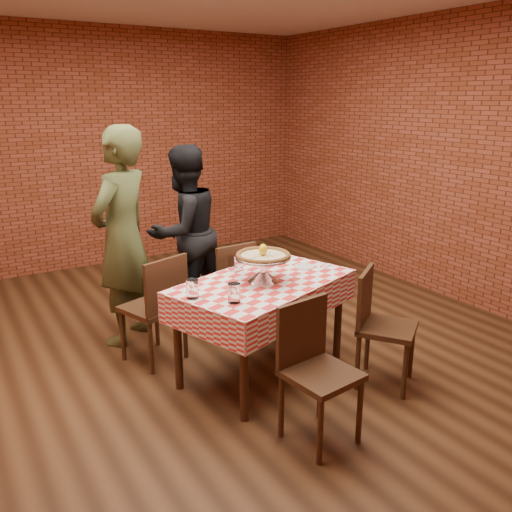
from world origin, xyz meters
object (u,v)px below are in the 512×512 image
object	(u,v)px
water_glass_left	(234,293)
diner_olive	(122,237)
chair_near_left	(321,376)
pizza_stand	(263,269)
chair_near_right	(387,330)
water_glass_right	(192,289)
condiment_caddy	(236,262)
pizza	(263,256)
chair_far_left	(153,308)
table	(263,328)
diner_black	(184,232)
chair_far_right	(226,287)

from	to	relation	value
water_glass_left	diner_olive	distance (m)	1.44
chair_near_left	pizza_stand	bearing A→B (deg)	73.84
chair_near_right	diner_olive	world-z (taller)	diner_olive
water_glass_left	water_glass_right	size ratio (longest dim) A/B	1.00
pizza_stand	condiment_caddy	world-z (taller)	pizza_stand
pizza	water_glass_left	distance (m)	0.50
water_glass_left	chair_far_left	xyz separation A→B (m)	(-0.24, 0.92, -0.38)
table	water_glass_left	world-z (taller)	water_glass_left
chair_near_left	condiment_caddy	bearing A→B (deg)	78.70
chair_near_left	chair_far_left	bearing A→B (deg)	100.57
pizza	diner_black	world-z (taller)	diner_black
table	diner_black	distance (m)	1.49
chair_far_left	diner_black	world-z (taller)	diner_black
water_glass_right	chair_near_right	distance (m)	1.46
pizza_stand	diner_olive	world-z (taller)	diner_olive
table	water_glass_left	bearing A→B (deg)	-145.43
water_glass_left	chair_far_right	xyz separation A→B (m)	(0.51, 1.07, -0.39)
chair_far_left	diner_olive	distance (m)	0.69
chair_near_right	diner_black	xyz separation A→B (m)	(-0.68, 2.04, 0.39)
water_glass_left	chair_near_right	size ratio (longest dim) A/B	0.15
condiment_caddy	chair_far_right	bearing A→B (deg)	57.03
chair_near_left	diner_black	world-z (taller)	diner_black
water_glass_right	chair_far_right	size ratio (longest dim) A/B	0.15
water_glass_right	chair_far_left	bearing A→B (deg)	93.07
table	condiment_caddy	bearing A→B (deg)	99.72
chair_far_right	diner_black	bearing A→B (deg)	-82.92
pizza	diner_black	distance (m)	1.43
condiment_caddy	diner_black	distance (m)	1.10
pizza_stand	water_glass_left	distance (m)	0.48
water_glass_left	condiment_caddy	bearing A→B (deg)	59.79
water_glass_left	chair_far_left	size ratio (longest dim) A/B	0.15
water_glass_left	pizza	bearing A→B (deg)	34.15
pizza	condiment_caddy	world-z (taller)	pizza
pizza	chair_far_right	world-z (taller)	pizza
table	chair_near_right	xyz separation A→B (m)	(0.68, -0.62, 0.06)
pizza_stand	pizza	bearing A→B (deg)	0.00
chair_near_left	water_glass_right	bearing A→B (deg)	110.99
table	pizza_stand	size ratio (longest dim) A/B	3.17
diner_olive	diner_black	distance (m)	0.75
water_glass_left	table	bearing A→B (deg)	34.57
pizza_stand	diner_olive	bearing A→B (deg)	121.20
condiment_caddy	diner_black	size ratio (longest dim) A/B	0.08
water_glass_left	chair_far_right	world-z (taller)	water_glass_left
pizza	diner_olive	world-z (taller)	diner_olive
chair_near_left	chair_far_left	world-z (taller)	chair_far_left
chair_far_left	table	bearing A→B (deg)	115.84
chair_far_left	diner_olive	size ratio (longest dim) A/B	0.48
chair_near_left	chair_near_right	xyz separation A→B (m)	(0.83, 0.29, -0.00)
water_glass_right	diner_black	world-z (taller)	diner_black
table	chair_near_left	size ratio (longest dim) A/B	1.51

